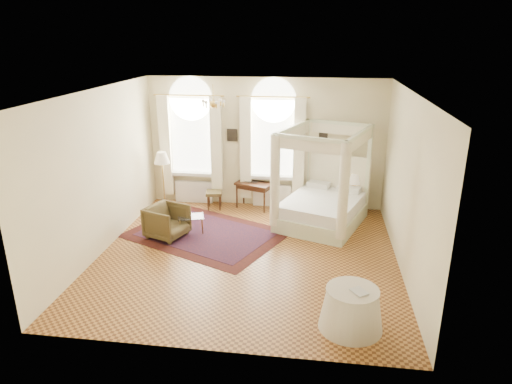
# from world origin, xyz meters

# --- Properties ---
(ground) EXTENTS (6.00, 6.00, 0.00)m
(ground) POSITION_xyz_m (0.00, 0.00, 0.00)
(ground) COLOR #AB6F31
(ground) RESTS_ON ground
(room_walls) EXTENTS (6.00, 6.00, 6.00)m
(room_walls) POSITION_xyz_m (0.00, 0.00, 1.98)
(room_walls) COLOR beige
(room_walls) RESTS_ON ground
(window_left) EXTENTS (1.62, 0.27, 3.29)m
(window_left) POSITION_xyz_m (-1.90, 2.87, 1.49)
(window_left) COLOR white
(window_left) RESTS_ON room_walls
(window_right) EXTENTS (1.62, 0.27, 3.29)m
(window_right) POSITION_xyz_m (0.20, 2.87, 1.49)
(window_right) COLOR white
(window_right) RESTS_ON room_walls
(chandelier) EXTENTS (0.51, 0.45, 0.50)m
(chandelier) POSITION_xyz_m (-0.90, 1.20, 2.91)
(chandelier) COLOR #AC8739
(chandelier) RESTS_ON room_walls
(wall_pictures) EXTENTS (2.54, 0.03, 0.39)m
(wall_pictures) POSITION_xyz_m (0.09, 2.97, 1.89)
(wall_pictures) COLOR black
(wall_pictures) RESTS_ON room_walls
(canopy_bed) EXTENTS (2.32, 2.56, 2.30)m
(canopy_bed) POSITION_xyz_m (1.49, 1.85, 0.52)
(canopy_bed) COLOR beige
(canopy_bed) RESTS_ON ground
(nightstand) EXTENTS (0.45, 0.41, 0.60)m
(nightstand) POSITION_xyz_m (2.22, 2.70, 0.30)
(nightstand) COLOR #391F0F
(nightstand) RESTS_ON ground
(nightstand_lamp) EXTENTS (0.31, 0.31, 0.45)m
(nightstand_lamp) POSITION_xyz_m (2.26, 2.63, 0.89)
(nightstand_lamp) COLOR #AC8739
(nightstand_lamp) RESTS_ON nightstand
(writing_desk) EXTENTS (1.01, 0.75, 0.68)m
(writing_desk) POSITION_xyz_m (-0.26, 2.70, 0.58)
(writing_desk) COLOR #391F0F
(writing_desk) RESTS_ON ground
(laptop) EXTENTS (0.37, 0.28, 0.03)m
(laptop) POSITION_xyz_m (-0.32, 2.79, 0.69)
(laptop) COLOR black
(laptop) RESTS_ON writing_desk
(stool) EXTENTS (0.46, 0.46, 0.46)m
(stool) POSITION_xyz_m (-1.26, 2.53, 0.38)
(stool) COLOR #4F4422
(stool) RESTS_ON ground
(armchair) EXTENTS (1.02, 1.01, 0.73)m
(armchair) POSITION_xyz_m (-1.90, 0.66, 0.36)
(armchair) COLOR #44371D
(armchair) RESTS_ON ground
(coffee_table) EXTENTS (0.67, 0.55, 0.39)m
(coffee_table) POSITION_xyz_m (-1.45, 0.97, 0.35)
(coffee_table) COLOR silver
(coffee_table) RESTS_ON ground
(floor_lamp) EXTENTS (0.39, 0.39, 1.52)m
(floor_lamp) POSITION_xyz_m (-2.51, 2.28, 1.30)
(floor_lamp) COLOR #AC8739
(floor_lamp) RESTS_ON ground
(oriental_rug) EXTENTS (3.94, 3.49, 0.01)m
(oriental_rug) POSITION_xyz_m (-1.09, 0.91, 0.01)
(oriental_rug) COLOR #451510
(oriental_rug) RESTS_ON ground
(side_table) EXTENTS (0.98, 0.98, 0.67)m
(side_table) POSITION_xyz_m (1.94, -2.17, 0.33)
(side_table) COLOR silver
(side_table) RESTS_ON ground
(book) EXTENTS (0.30, 0.31, 0.02)m
(book) POSITION_xyz_m (1.95, -2.29, 0.68)
(book) COLOR black
(book) RESTS_ON side_table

